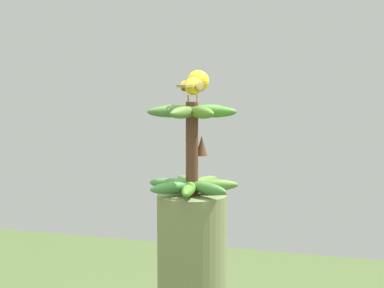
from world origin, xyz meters
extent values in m
cylinder|color=#4C2D1E|center=(0.00, 0.00, 1.51)|extent=(0.04, 0.04, 0.28)
ellipsoid|color=#4C702A|center=(0.06, -0.02, 1.40)|extent=(0.16, 0.08, 0.03)
ellipsoid|color=#447130|center=(0.05, 0.03, 1.40)|extent=(0.15, 0.11, 0.03)
ellipsoid|color=#417734|center=(0.01, 0.06, 1.40)|extent=(0.05, 0.16, 0.03)
ellipsoid|color=#3D7D37|center=(-0.04, 0.04, 1.40)|extent=(0.14, 0.13, 0.03)
ellipsoid|color=#447F25|center=(-0.06, -0.01, 1.40)|extent=(0.16, 0.06, 0.03)
ellipsoid|color=#407332|center=(-0.03, -0.05, 1.40)|extent=(0.11, 0.15, 0.03)
ellipsoid|color=#4B772F|center=(0.02, -0.06, 1.40)|extent=(0.09, 0.16, 0.03)
ellipsoid|color=#3F6C30|center=(-0.03, 0.05, 1.62)|extent=(0.11, 0.15, 0.03)
ellipsoid|color=#4C6C2C|center=(-0.05, 0.01, 1.62)|extent=(0.16, 0.06, 0.03)
ellipsoid|color=#4B7224|center=(-0.04, -0.04, 1.62)|extent=(0.14, 0.13, 0.03)
ellipsoid|color=#3F7826|center=(0.00, -0.06, 1.62)|extent=(0.04, 0.16, 0.03)
ellipsoid|color=#417E36|center=(0.05, -0.03, 1.62)|extent=(0.15, 0.12, 0.03)
ellipsoid|color=#4B7D2C|center=(0.05, 0.02, 1.62)|extent=(0.16, 0.08, 0.03)
ellipsoid|color=#4F7C35|center=(0.02, 0.05, 1.62)|extent=(0.09, 0.16, 0.03)
cone|color=brown|center=(0.02, -0.02, 1.51)|extent=(0.04, 0.04, 0.06)
cylinder|color=#C68933|center=(0.02, -0.01, 1.66)|extent=(0.00, 0.01, 0.02)
cylinder|color=#C68933|center=(0.02, 0.02, 1.66)|extent=(0.00, 0.00, 0.02)
ellipsoid|color=gold|center=(0.02, 0.00, 1.69)|extent=(0.11, 0.05, 0.05)
ellipsoid|color=olive|center=(0.01, -0.02, 1.69)|extent=(0.08, 0.01, 0.03)
ellipsoid|color=olive|center=(0.01, 0.03, 1.69)|extent=(0.08, 0.01, 0.03)
cube|color=olive|center=(-0.07, 0.00, 1.70)|extent=(0.08, 0.03, 0.01)
sphere|color=gold|center=(0.07, 0.00, 1.71)|extent=(0.07, 0.07, 0.07)
sphere|color=black|center=(0.07, 0.03, 1.71)|extent=(0.01, 0.01, 0.01)
cone|color=orange|center=(0.11, 0.00, 1.71)|extent=(0.04, 0.02, 0.02)
camera|label=1|loc=(-1.71, -0.50, 1.74)|focal=56.81mm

